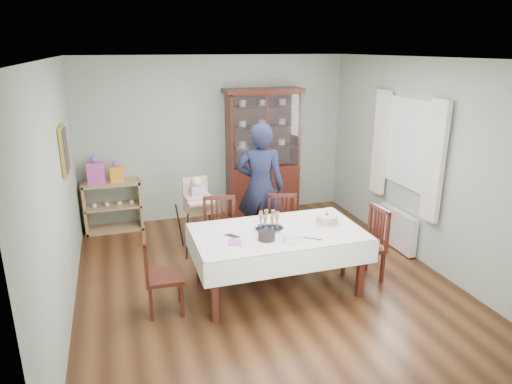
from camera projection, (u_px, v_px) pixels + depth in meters
name	position (u px, v px, depth m)	size (l,w,h in m)	color
floor	(262.00, 279.00, 5.80)	(5.00, 5.00, 0.00)	#593319
room_shell	(250.00, 139.00, 5.77)	(5.00, 5.00, 5.00)	#9EAA99
dining_table	(277.00, 260.00, 5.45)	(2.00, 1.16, 0.76)	#4A1C12
china_cabinet	(263.00, 152.00, 7.73)	(1.30, 0.48, 2.18)	#4A1C12
sideboard	(113.00, 206.00, 7.25)	(0.90, 0.38, 0.80)	tan
picture_frame	(64.00, 150.00, 5.39)	(0.04, 0.48, 0.58)	gold
window	(410.00, 144.00, 6.24)	(0.04, 1.02, 1.22)	white
curtain_left	(435.00, 162.00, 5.69)	(0.07, 0.30, 1.55)	silver
curtain_right	(380.00, 143.00, 6.82)	(0.07, 0.30, 1.55)	silver
radiator	(397.00, 229.00, 6.61)	(0.10, 0.80, 0.55)	white
chair_far_left	(221.00, 251.00, 5.93)	(0.51, 0.51, 0.98)	#4A1C12
chair_far_right	(282.00, 243.00, 6.20)	(0.52, 0.52, 0.92)	#4A1C12
chair_end_left	(164.00, 289.00, 5.04)	(0.43, 0.43, 0.90)	#4A1C12
chair_end_right	(364.00, 258.00, 5.74)	(0.45, 0.45, 0.94)	#4A1C12
woman	(260.00, 187.00, 6.43)	(0.68, 0.44, 1.85)	black
high_chair	(199.00, 221.00, 6.55)	(0.52, 0.52, 1.09)	black
champagne_tray	(269.00, 224.00, 5.37)	(0.35, 0.35, 0.21)	silver
birthday_cake	(327.00, 220.00, 5.54)	(0.30, 0.30, 0.21)	white
plate_stack_dark	(267.00, 236.00, 5.09)	(0.20, 0.20, 0.09)	black
plate_stack_white	(293.00, 237.00, 5.06)	(0.22, 0.22, 0.10)	white
napkin_stack	(235.00, 243.00, 5.00)	(0.14, 0.14, 0.02)	#DC51B3
cutlery	(229.00, 236.00, 5.18)	(0.11, 0.16, 0.01)	silver
cake_knife	(308.00, 238.00, 5.13)	(0.31, 0.03, 0.01)	silver
gift_bag_pink	(96.00, 171.00, 6.99)	(0.27, 0.19, 0.46)	#DC51B3
gift_bag_orange	(117.00, 172.00, 7.09)	(0.21, 0.16, 0.35)	#FA9F27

